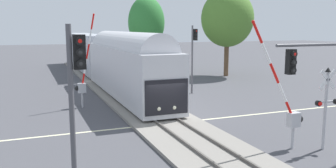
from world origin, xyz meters
TOP-DOWN VIEW (x-y plane):
  - ground_plane at (0.00, 0.00)m, footprint 220.00×220.00m
  - road_centre_stripe at (0.00, 0.00)m, footprint 44.00×0.20m
  - railway_track at (0.00, 0.00)m, footprint 4.40×80.00m
  - commuter_train at (0.00, 18.90)m, footprint 3.04×41.18m
  - crossing_gate_near at (3.80, -6.46)m, footprint 3.11×0.40m
  - crossing_signal_mast at (5.40, -7.12)m, footprint 1.36×0.44m
  - crossing_gate_far at (-4.00, 6.46)m, footprint 1.63×0.40m
  - traffic_signal_near_left at (-6.40, -9.32)m, footprint 0.53×0.38m
  - traffic_signal_far_side at (5.96, 8.65)m, footprint 0.53×0.38m
  - maple_right_background at (14.68, 17.73)m, footprint 6.22×6.22m
  - elm_centre_background at (6.87, 24.76)m, footprint 4.71×4.71m

SIDE VIEW (x-z plane):
  - ground_plane at x=0.00m, z-range 0.00..0.00m
  - road_centre_stripe at x=0.00m, z-range 0.00..0.01m
  - railway_track at x=0.00m, z-range -0.06..0.26m
  - crossing_gate_near at x=3.80m, z-range -1.07..5.08m
  - crossing_gate_far at x=-4.00m, z-range -1.30..5.52m
  - crossing_signal_mast at x=5.40m, z-range 0.44..4.43m
  - commuter_train at x=0.00m, z-range 0.21..5.37m
  - traffic_signal_near_left at x=-6.40m, z-range 1.00..6.93m
  - traffic_signal_far_side at x=5.96m, z-range 1.01..7.00m
  - elm_centre_background at x=6.87m, z-range 1.55..11.31m
  - maple_right_background at x=14.68m, z-range 1.73..12.03m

